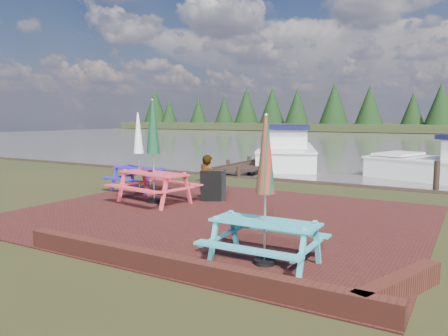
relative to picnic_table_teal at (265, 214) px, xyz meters
name	(u,v)px	position (x,y,z in m)	size (l,w,h in m)	color
ground	(193,225)	(-2.34, 1.51, -0.80)	(120.00, 120.00, 0.00)	black
paving	(218,215)	(-2.34, 2.51, -0.79)	(9.00, 7.50, 0.02)	#3A1512
brick_wall	(224,272)	(-0.19, -0.91, -0.65)	(6.21, 1.79, 0.30)	#4C1E16
water	(416,141)	(-2.34, 38.51, -0.80)	(120.00, 60.00, 0.02)	#47443C
far_treeline	(441,110)	(-2.34, 67.51, 2.48)	(120.00, 10.00, 8.10)	black
picnic_table_teal	(265,214)	(0.00, 0.00, 0.00)	(1.65, 1.47, 2.27)	teal
picnic_table_red	(154,168)	(-4.54, 2.92, 0.14)	(2.20, 2.03, 2.68)	#D63742
picnic_table_blue	(139,164)	(-6.14, 4.17, 0.03)	(1.87, 1.71, 2.36)	#2A17B1
chalkboard	(213,185)	(-3.29, 3.86, -0.35)	(0.57, 0.73, 0.86)	black
jetty	(267,162)	(-5.84, 12.79, -0.68)	(1.76, 9.08, 1.00)	black
boat_jetty	(286,152)	(-5.67, 14.76, -0.33)	(5.35, 8.16, 2.24)	silver
person	(208,155)	(-5.21, 6.61, 0.16)	(0.70, 0.46, 1.91)	gray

